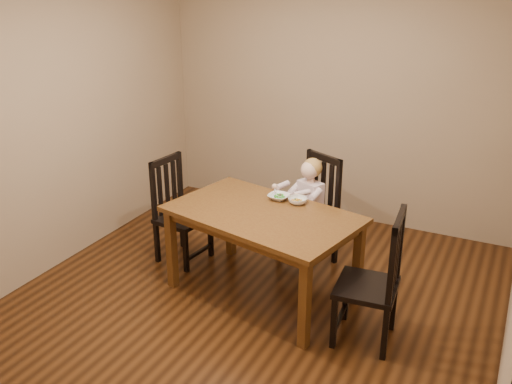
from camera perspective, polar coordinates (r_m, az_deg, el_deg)
The scene contains 9 objects.
room at distance 4.53m, azimuth 0.13°, elevation 4.20°, with size 4.01×4.01×2.71m.
dining_table at distance 4.82m, azimuth 0.66°, elevation -3.04°, with size 1.74×1.26×0.79m.
chair_child at distance 5.50m, azimuth 5.64°, elevation -2.01°, with size 0.60×0.59×1.06m.
chair_left at distance 5.57m, azimuth -7.75°, elevation -1.98°, with size 0.47×0.49×1.03m.
chair_right at distance 4.40m, azimuth 11.76°, elevation -8.74°, with size 0.48×0.50×1.08m.
toddler at distance 5.41m, azimuth 5.28°, elevation -0.81°, with size 0.32×0.40×0.55m, color white, non-canonical shape.
bowl_peas at distance 5.04m, azimuth 2.29°, elevation -0.49°, with size 0.18×0.18×0.04m, color white.
bowl_veg at distance 4.96m, azimuth 4.18°, elevation -0.87°, with size 0.17×0.17×0.05m, color white.
fork at distance 5.04m, azimuth 1.80°, elevation -0.22°, with size 0.04×0.12×0.05m.
Camera 1 is at (1.91, -3.88, 2.72)m, focal length 40.00 mm.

